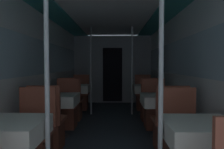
{
  "coord_description": "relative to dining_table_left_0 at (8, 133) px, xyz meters",
  "views": [
    {
      "loc": [
        0.11,
        -1.02,
        1.26
      ],
      "look_at": [
        0.04,
        3.14,
        1.08
      ],
      "focal_mm": 35.0,
      "sensor_mm": 36.0,
      "label": 1
    }
  ],
  "objects": [
    {
      "name": "wall_left",
      "position": [
        -0.4,
        1.88,
        0.52
      ],
      "size": [
        0.05,
        8.48,
        2.21
      ],
      "color": "silver",
      "rests_on": "ground_plane"
    },
    {
      "name": "wall_right",
      "position": [
        2.18,
        1.88,
        0.52
      ],
      "size": [
        0.05,
        8.48,
        2.21
      ],
      "color": "silver",
      "rests_on": "ground_plane"
    },
    {
      "name": "ceiling_panel",
      "position": [
        0.89,
        1.88,
        1.62
      ],
      "size": [
        2.59,
        8.48,
        0.07
      ],
      "color": "white",
      "rests_on": "wall_left"
    },
    {
      "name": "bulkhead_far",
      "position": [
        0.89,
        5.26,
        0.47
      ],
      "size": [
        2.54,
        0.09,
        2.21
      ],
      "color": "gray",
      "rests_on": "ground_plane"
    },
    {
      "name": "dining_table_left_0",
      "position": [
        0.0,
        0.0,
        0.0
      ],
      "size": [
        0.65,
        0.65,
        0.74
      ],
      "color": "#4C4C51",
      "rests_on": "ground_plane"
    },
    {
      "name": "chair_left_far_0",
      "position": [
        -0.0,
        0.58,
        -0.33
      ],
      "size": [
        0.46,
        0.46,
        0.98
      ],
      "rotation": [
        0.0,
        0.0,
        3.14
      ],
      "color": "brown",
      "rests_on": "ground_plane"
    },
    {
      "name": "support_pole_left_0",
      "position": [
        0.37,
        0.0,
        0.48
      ],
      "size": [
        0.04,
        0.04,
        2.21
      ],
      "color": "silver",
      "rests_on": "ground_plane"
    },
    {
      "name": "dining_table_left_1",
      "position": [
        0.0,
        1.76,
        0.0
      ],
      "size": [
        0.65,
        0.65,
        0.74
      ],
      "color": "#4C4C51",
      "rests_on": "ground_plane"
    },
    {
      "name": "chair_left_near_1",
      "position": [
        -0.0,
        1.18,
        -0.33
      ],
      "size": [
        0.46,
        0.46,
        0.98
      ],
      "color": "brown",
      "rests_on": "ground_plane"
    },
    {
      "name": "chair_left_far_1",
      "position": [
        -0.0,
        2.35,
        -0.33
      ],
      "size": [
        0.46,
        0.46,
        0.98
      ],
      "rotation": [
        0.0,
        0.0,
        3.14
      ],
      "color": "brown",
      "rests_on": "ground_plane"
    },
    {
      "name": "dining_table_left_2",
      "position": [
        0.0,
        3.53,
        0.0
      ],
      "size": [
        0.65,
        0.65,
        0.74
      ],
      "color": "#4C4C51",
      "rests_on": "ground_plane"
    },
    {
      "name": "chair_left_near_2",
      "position": [
        -0.0,
        2.94,
        -0.33
      ],
      "size": [
        0.46,
        0.46,
        0.98
      ],
      "color": "brown",
      "rests_on": "ground_plane"
    },
    {
      "name": "chair_left_far_2",
      "position": [
        -0.0,
        4.11,
        -0.33
      ],
      "size": [
        0.46,
        0.46,
        0.98
      ],
      "rotation": [
        0.0,
        0.0,
        3.14
      ],
      "color": "brown",
      "rests_on": "ground_plane"
    },
    {
      "name": "support_pole_left_2",
      "position": [
        0.37,
        3.53,
        0.48
      ],
      "size": [
        0.04,
        0.04,
        2.21
      ],
      "color": "silver",
      "rests_on": "ground_plane"
    },
    {
      "name": "dining_table_right_0",
      "position": [
        1.78,
        0.0,
        0.0
      ],
      "size": [
        0.65,
        0.65,
        0.74
      ],
      "color": "#4C4C51",
      "rests_on": "ground_plane"
    },
    {
      "name": "chair_right_far_0",
      "position": [
        1.78,
        0.58,
        -0.33
      ],
      "size": [
        0.46,
        0.46,
        0.98
      ],
      "rotation": [
        0.0,
        0.0,
        3.14
      ],
      "color": "brown",
      "rests_on": "ground_plane"
    },
    {
      "name": "support_pole_right_0",
      "position": [
        1.41,
        0.0,
        0.48
      ],
      "size": [
        0.04,
        0.04,
        2.21
      ],
      "color": "silver",
      "rests_on": "ground_plane"
    },
    {
      "name": "dining_table_right_1",
      "position": [
        1.78,
        1.76,
        0.0
      ],
      "size": [
        0.65,
        0.65,
        0.74
      ],
      "color": "#4C4C51",
      "rests_on": "ground_plane"
    },
    {
      "name": "chair_right_near_1",
      "position": [
        1.78,
        1.18,
        -0.33
      ],
      "size": [
        0.46,
        0.46,
        0.98
      ],
      "color": "brown",
      "rests_on": "ground_plane"
    },
    {
      "name": "chair_right_far_1",
      "position": [
        1.78,
        2.35,
        -0.33
      ],
      "size": [
        0.46,
        0.46,
        0.98
      ],
      "rotation": [
        0.0,
        0.0,
        3.14
      ],
      "color": "brown",
      "rests_on": "ground_plane"
    },
    {
      "name": "dining_table_right_2",
      "position": [
        1.78,
        3.53,
        0.0
      ],
      "size": [
        0.65,
        0.65,
        0.74
      ],
      "color": "#4C4C51",
      "rests_on": "ground_plane"
    },
    {
      "name": "chair_right_near_2",
      "position": [
        1.78,
        2.94,
        -0.33
      ],
      "size": [
        0.46,
        0.46,
        0.98
      ],
      "color": "brown",
      "rests_on": "ground_plane"
    },
    {
      "name": "chair_right_far_2",
      "position": [
        1.78,
        4.11,
        -0.33
      ],
      "size": [
        0.46,
        0.46,
        0.98
      ],
      "rotation": [
        0.0,
        0.0,
        3.14
      ],
      "color": "brown",
      "rests_on": "ground_plane"
    },
    {
      "name": "support_pole_right_2",
      "position": [
        1.41,
        3.53,
        0.48
      ],
      "size": [
        0.04,
        0.04,
        2.21
      ],
      "color": "silver",
      "rests_on": "ground_plane"
    }
  ]
}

